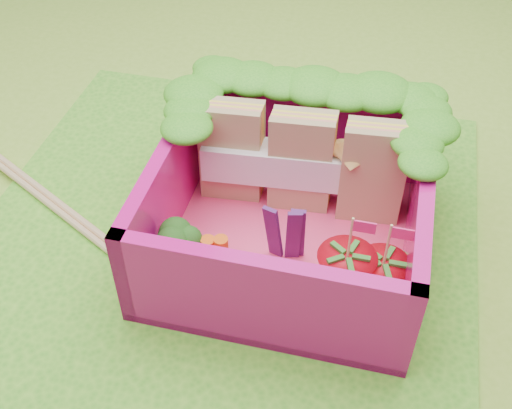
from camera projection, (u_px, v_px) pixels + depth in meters
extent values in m
plane|color=#83B533|center=(227.00, 231.00, 3.44)|extent=(14.00, 14.00, 0.00)
cube|color=#4DAA26|center=(227.00, 229.00, 3.43)|extent=(2.60, 2.60, 0.03)
cube|color=#FF4178|center=(288.00, 241.00, 3.31)|extent=(1.30, 1.30, 0.05)
cube|color=#D81280|center=(312.00, 133.00, 3.57)|extent=(1.30, 0.07, 0.55)
cube|color=#D81280|center=(261.00, 304.00, 2.71)|extent=(1.30, 0.07, 0.55)
cube|color=#D81280|center=(171.00, 187.00, 3.25)|extent=(0.07, 1.30, 0.55)
cube|color=#D81280|center=(417.00, 228.00, 3.03)|extent=(0.07, 1.30, 0.55)
ellipsoid|color=#2A8D19|center=(222.00, 73.00, 3.41)|extent=(0.30, 0.30, 0.11)
ellipsoid|color=#2A8D19|center=(252.00, 77.00, 3.38)|extent=(0.30, 0.30, 0.11)
ellipsoid|color=#2A8D19|center=(283.00, 81.00, 3.35)|extent=(0.30, 0.30, 0.11)
ellipsoid|color=#2A8D19|center=(315.00, 85.00, 3.32)|extent=(0.30, 0.30, 0.11)
ellipsoid|color=#2A8D19|center=(347.00, 90.00, 3.29)|extent=(0.30, 0.30, 0.11)
ellipsoid|color=#2A8D19|center=(379.00, 94.00, 3.26)|extent=(0.30, 0.30, 0.11)
ellipsoid|color=#2A8D19|center=(412.00, 98.00, 3.23)|extent=(0.30, 0.30, 0.11)
ellipsoid|color=#2A8D19|center=(179.00, 123.00, 3.08)|extent=(0.27, 0.27, 0.10)
ellipsoid|color=#2A8D19|center=(188.00, 107.00, 3.18)|extent=(0.27, 0.27, 0.10)
ellipsoid|color=#2A8D19|center=(196.00, 91.00, 3.28)|extent=(0.27, 0.27, 0.10)
ellipsoid|color=#2A8D19|center=(204.00, 77.00, 3.38)|extent=(0.27, 0.27, 0.10)
ellipsoid|color=#2A8D19|center=(212.00, 63.00, 3.48)|extent=(0.27, 0.27, 0.10)
ellipsoid|color=#2A8D19|center=(423.00, 159.00, 2.88)|extent=(0.27, 0.27, 0.10)
ellipsoid|color=#2A8D19|center=(425.00, 141.00, 2.98)|extent=(0.27, 0.27, 0.10)
ellipsoid|color=#2A8D19|center=(426.00, 123.00, 3.08)|extent=(0.27, 0.27, 0.10)
ellipsoid|color=#2A8D19|center=(428.00, 107.00, 3.18)|extent=(0.27, 0.27, 0.10)
ellipsoid|color=#2A8D19|center=(429.00, 92.00, 3.28)|extent=(0.27, 0.27, 0.10)
cube|color=tan|center=(232.00, 151.00, 3.36)|extent=(0.33, 0.18, 0.57)
cube|color=tan|center=(301.00, 161.00, 3.30)|extent=(0.33, 0.18, 0.57)
cube|color=tan|center=(373.00, 172.00, 3.24)|extent=(0.33, 0.18, 0.57)
cube|color=white|center=(301.00, 165.00, 3.32)|extent=(1.04, 0.26, 0.20)
cylinder|color=#6BAF55|center=(177.00, 262.00, 3.09)|extent=(0.12, 0.12, 0.13)
ellipsoid|color=#134716|center=(174.00, 244.00, 3.00)|extent=(0.33, 0.33, 0.12)
cylinder|color=#E44F13|center=(209.00, 256.00, 3.05)|extent=(0.07, 0.07, 0.23)
cylinder|color=#E44F13|center=(222.00, 256.00, 3.04)|extent=(0.07, 0.07, 0.24)
cube|color=#4B1857|center=(273.00, 232.00, 3.06)|extent=(0.07, 0.04, 0.38)
cube|color=#4B1857|center=(293.00, 236.00, 3.05)|extent=(0.07, 0.04, 0.38)
cube|color=#4B1857|center=(298.00, 233.00, 3.06)|extent=(0.07, 0.03, 0.38)
cone|color=red|center=(345.00, 277.00, 2.93)|extent=(0.27, 0.27, 0.27)
cylinder|color=#DEC47D|center=(350.00, 238.00, 2.76)|extent=(0.01, 0.01, 0.24)
cube|color=#FA2979|center=(364.00, 227.00, 2.69)|extent=(0.10, 0.01, 0.06)
cone|color=red|center=(380.00, 281.00, 2.93)|extent=(0.25, 0.25, 0.25)
cylinder|color=#DEC47D|center=(388.00, 245.00, 2.76)|extent=(0.01, 0.01, 0.24)
cube|color=#FA2979|center=(402.00, 234.00, 2.70)|extent=(0.10, 0.01, 0.06)
cube|color=#5DC33D|center=(385.00, 262.00, 3.14)|extent=(0.32, 0.20, 0.05)
cube|color=#5DC33D|center=(381.00, 298.00, 2.98)|extent=(0.32, 0.09, 0.05)
cube|color=#5DC33D|center=(312.00, 300.00, 2.97)|extent=(0.20, 0.32, 0.05)
cube|color=#E3B87C|center=(38.00, 195.00, 3.58)|extent=(1.88, 1.03, 0.04)
cube|color=#E3B87C|center=(48.00, 195.00, 3.58)|extent=(1.88, 1.03, 0.04)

